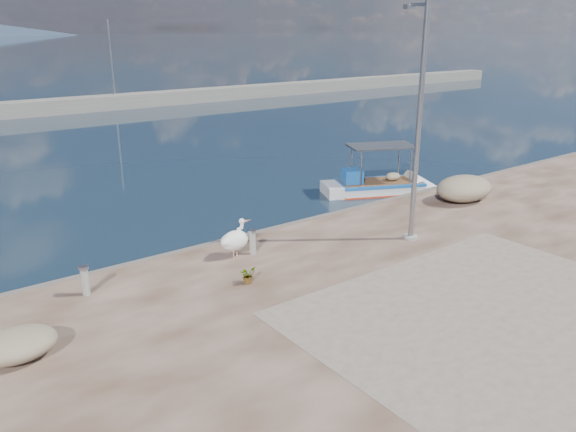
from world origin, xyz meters
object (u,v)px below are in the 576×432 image
at_px(pelican, 235,240).
at_px(bollard_near, 253,241).
at_px(lamp_post, 417,134).
at_px(boat_right, 378,188).

xyz_separation_m(pelican, bollard_near, (0.50, -0.13, -0.11)).
height_order(lamp_post, bollard_near, lamp_post).
distance_m(boat_right, pelican, 10.06).
relative_size(pelican, bollard_near, 1.56).
height_order(boat_right, bollard_near, boat_right).
relative_size(boat_right, bollard_near, 7.15).
height_order(boat_right, lamp_post, lamp_post).
bearing_deg(lamp_post, boat_right, 52.58).
height_order(pelican, bollard_near, pelican).
xyz_separation_m(lamp_post, bollard_near, (-4.66, 1.89, -2.90)).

